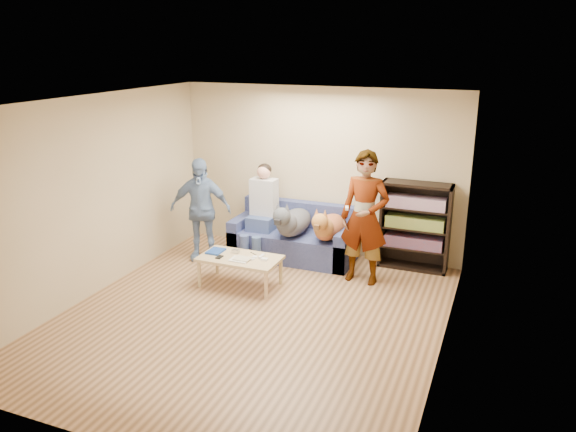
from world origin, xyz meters
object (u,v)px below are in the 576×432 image
at_px(dog_tan, 328,227).
at_px(person_standing_left, 200,209).
at_px(notebook_blue, 216,251).
at_px(person_seated, 262,208).
at_px(camera_silver, 236,251).
at_px(person_standing_right, 365,218).
at_px(bookshelf, 415,224).
at_px(sofa, 295,239).
at_px(coffee_table, 240,260).
at_px(dog_gray, 292,222).

bearing_deg(dog_tan, person_standing_left, -167.96).
height_order(notebook_blue, person_seated, person_seated).
bearing_deg(person_seated, camera_silver, -85.24).
distance_m(person_standing_left, notebook_blue, 0.96).
xyz_separation_m(person_standing_right, bookshelf, (0.57, 0.75, -0.25)).
xyz_separation_m(person_standing_left, notebook_blue, (0.61, -0.65, -0.36)).
distance_m(notebook_blue, person_seated, 1.20).
relative_size(dog_tan, bookshelf, 0.89).
xyz_separation_m(sofa, coffee_table, (-0.29, -1.31, 0.09)).
bearing_deg(notebook_blue, person_standing_right, 21.16).
relative_size(sofa, person_seated, 1.29).
height_order(person_standing_right, notebook_blue, person_standing_right).
bearing_deg(dog_gray, person_standing_left, -164.57).
height_order(person_seated, dog_tan, person_seated).
bearing_deg(sofa, camera_silver, -109.04).
bearing_deg(coffee_table, bookshelf, 36.48).
distance_m(dog_gray, dog_tan, 0.56).
bearing_deg(dog_tan, coffee_table, -128.87).
bearing_deg(bookshelf, dog_gray, -164.98).
distance_m(person_seated, dog_gray, 0.57).
bearing_deg(person_seated, dog_tan, -3.92).
xyz_separation_m(sofa, person_seated, (-0.50, -0.13, 0.49)).
bearing_deg(dog_tan, dog_gray, -176.51).
xyz_separation_m(person_standing_right, person_seated, (-1.73, 0.39, -0.16)).
relative_size(person_seated, bookshelf, 1.13).
distance_m(person_standing_right, dog_gray, 1.25).
bearing_deg(dog_tan, sofa, 161.46).
height_order(person_standing_left, sofa, person_standing_left).
bearing_deg(sofa, dog_tan, -18.54).
bearing_deg(person_seated, notebook_blue, -99.55).
distance_m(person_standing_right, bookshelf, 0.98).
xyz_separation_m(notebook_blue, sofa, (0.69, 1.26, -0.15)).
bearing_deg(camera_silver, dog_gray, 64.33).
bearing_deg(bookshelf, coffee_table, -143.52).
relative_size(camera_silver, sofa, 0.06).
relative_size(dog_gray, bookshelf, 0.97).
height_order(person_standing_right, camera_silver, person_standing_right).
height_order(person_standing_left, bookshelf, person_standing_left).
height_order(person_standing_left, coffee_table, person_standing_left).
relative_size(person_standing_right, sofa, 0.98).
distance_m(person_seated, dog_tan, 1.12).
distance_m(person_standing_right, person_seated, 1.78).
bearing_deg(sofa, notebook_blue, -118.71).
bearing_deg(camera_silver, coffee_table, -45.00).
xyz_separation_m(person_seated, coffee_table, (0.21, -1.19, -0.40)).
bearing_deg(camera_silver, bookshelf, 32.82).
bearing_deg(coffee_table, person_standing_right, 27.56).
xyz_separation_m(notebook_blue, camera_silver, (0.28, 0.07, 0.01)).
relative_size(person_standing_right, person_standing_left, 1.17).
bearing_deg(person_seated, bookshelf, 8.90).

